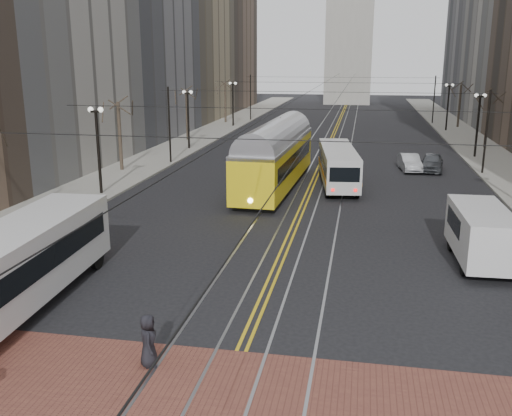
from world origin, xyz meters
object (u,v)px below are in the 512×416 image
at_px(cargo_van, 481,237).
at_px(pedestrian_a, 148,340).
at_px(rear_bus, 338,167).
at_px(sedan_grey, 432,162).
at_px(streetcar, 276,162).
at_px(transit_bus, 8,276).
at_px(sedan_silver, 410,163).

xyz_separation_m(cargo_van, pedestrian_a, (-11.38, -11.08, -0.43)).
bearing_deg(rear_bus, sedan_grey, 35.13).
bearing_deg(pedestrian_a, cargo_van, -66.72).
height_order(streetcar, cargo_van, streetcar).
bearing_deg(pedestrian_a, rear_bus, -30.29).
height_order(transit_bus, streetcar, streetcar).
xyz_separation_m(sedan_grey, pedestrian_a, (-11.66, -33.09, 0.10)).
height_order(transit_bus, sedan_silver, transit_bus).
distance_m(transit_bus, pedestrian_a, 6.53).
bearing_deg(streetcar, pedestrian_a, -87.70).
bearing_deg(sedan_silver, transit_bus, -124.26).
bearing_deg(cargo_van, rear_bus, 113.13).
bearing_deg(sedan_silver, rear_bus, -136.98).
bearing_deg(sedan_silver, cargo_van, -92.82).
relative_size(cargo_van, pedestrian_a, 3.47).
distance_m(transit_bus, sedan_grey, 35.52).
bearing_deg(sedan_grey, rear_bus, -129.64).
bearing_deg(transit_bus, pedestrian_a, -23.71).
relative_size(rear_bus, sedan_silver, 2.53).
relative_size(rear_bus, cargo_van, 1.82).
xyz_separation_m(sedan_grey, sedan_silver, (-1.78, -0.13, -0.05)).
bearing_deg(streetcar, transit_bus, -102.78).
distance_m(transit_bus, rear_bus, 26.25).
distance_m(cargo_van, pedestrian_a, 15.89).
height_order(transit_bus, sedan_grey, transit_bus).
height_order(cargo_van, sedan_silver, cargo_van).
bearing_deg(transit_bus, streetcar, 71.97).
bearing_deg(streetcar, cargo_van, -48.09).
relative_size(transit_bus, sedan_grey, 2.88).
height_order(rear_bus, pedestrian_a, rear_bus).
bearing_deg(streetcar, sedan_silver, 41.92).
height_order(cargo_van, pedestrian_a, cargo_van).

